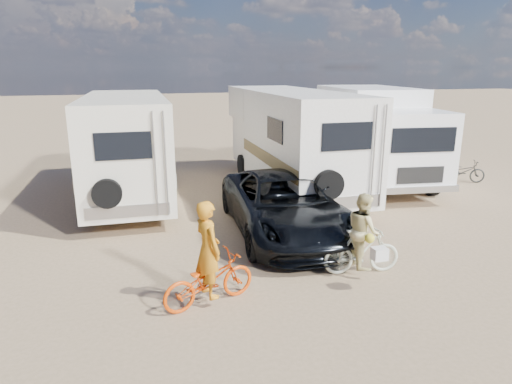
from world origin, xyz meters
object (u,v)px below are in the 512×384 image
object	(u,v)px
rv_left	(127,149)
bike_parked	(463,171)
cooler	(329,208)
box_truck	(376,136)
rider_woman	(363,238)
dark_suv	(284,205)
crate	(311,201)
rv_main	(291,142)
bike_woman	(362,251)
rider_man	(208,258)
bike_man	(209,280)

from	to	relation	value
rv_left	bike_parked	world-z (taller)	rv_left
cooler	box_truck	bearing A→B (deg)	63.45
rider_woman	bike_parked	xyz separation A→B (m)	(7.54, 6.02, -0.37)
box_truck	dark_suv	world-z (taller)	box_truck
bike_parked	crate	distance (m)	6.81
dark_suv	rv_main	bearing A→B (deg)	71.12
box_truck	crate	xyz separation A→B (m)	(-3.47, -2.17, -1.59)
rv_main	bike_parked	size ratio (longest dim) A/B	5.25
rv_main	bike_parked	xyz separation A→B (m)	(6.69, -0.70, -1.31)
bike_woman	box_truck	bearing A→B (deg)	-24.29
dark_suv	rider_man	world-z (taller)	rider_man
rv_left	rider_man	size ratio (longest dim) A/B	4.12
cooler	rv_left	bearing A→B (deg)	167.23
box_truck	dark_suv	xyz separation A→B (m)	(-5.09, -4.25, -0.97)
rider_man	cooler	world-z (taller)	rider_man
box_truck	rider_man	world-z (taller)	box_truck
box_truck	bike_man	xyz separation A→B (m)	(-7.63, -7.37, -1.27)
dark_suv	bike_man	world-z (taller)	dark_suv
rv_left	crate	bearing A→B (deg)	-22.24
crate	rider_woman	bearing A→B (deg)	-100.00
bike_parked	cooler	world-z (taller)	bike_parked
bike_man	bike_woman	xyz separation A→B (m)	(3.32, 0.40, 0.02)
rider_woman	crate	xyz separation A→B (m)	(0.85, 4.80, -0.63)
bike_woman	rv_main	bearing A→B (deg)	0.20
bike_parked	rv_main	bearing A→B (deg)	107.67
cooler	crate	bearing A→B (deg)	115.33
rv_main	rider_man	distance (m)	8.29
dark_suv	rider_man	xyz separation A→B (m)	(-2.54, -3.12, 0.13)
rv_main	rv_left	bearing A→B (deg)	175.88
rider_man	crate	xyz separation A→B (m)	(4.17, 5.20, -0.74)
bike_man	crate	bearing A→B (deg)	-56.20
rv_main	crate	bearing A→B (deg)	-89.61
rv_main	cooler	size ratio (longest dim) A/B	13.96
rider_woman	box_truck	bearing A→B (deg)	-24.29
rv_main	rider_man	world-z (taller)	rv_main
rider_man	cooler	distance (m)	5.97
rv_left	bike_man	bearing A→B (deg)	-79.16
bike_parked	rider_woman	bearing A→B (deg)	152.23
bike_man	rider_man	size ratio (longest dim) A/B	1.00
rv_main	box_truck	world-z (taller)	box_truck
cooler	rv_main	bearing A→B (deg)	111.25
crate	bike_parked	bearing A→B (deg)	10.31
rider_woman	bike_parked	world-z (taller)	rider_woman
crate	bike_man	bearing A→B (deg)	-128.70
dark_suv	bike_parked	xyz separation A→B (m)	(8.32, 3.30, -0.36)
box_truck	bike_man	bearing A→B (deg)	-128.84
box_truck	rider_woman	xyz separation A→B (m)	(-4.31, -6.98, -0.96)
rider_woman	cooler	bearing A→B (deg)	-7.21
rv_main	crate	world-z (taller)	rv_main
rv_left	bike_woman	world-z (taller)	rv_left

